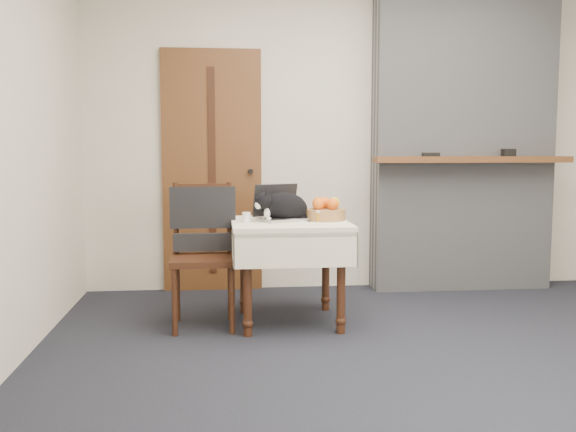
# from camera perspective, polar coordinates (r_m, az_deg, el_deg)

# --- Properties ---
(ground) EXTENTS (4.50, 4.50, 0.00)m
(ground) POSITION_cam_1_polar(r_m,az_deg,el_deg) (3.78, 12.05, -12.46)
(ground) COLOR black
(ground) RESTS_ON ground
(room_shell) EXTENTS (4.52, 4.01, 2.61)m
(room_shell) POSITION_cam_1_polar(r_m,az_deg,el_deg) (4.07, 10.53, 14.05)
(room_shell) COLOR beige
(room_shell) RESTS_ON ground
(door) EXTENTS (0.82, 0.10, 2.00)m
(door) POSITION_cam_1_polar(r_m,az_deg,el_deg) (5.38, -6.76, 3.98)
(door) COLOR brown
(door) RESTS_ON ground
(chimney) EXTENTS (1.62, 0.48, 2.60)m
(chimney) POSITION_cam_1_polar(r_m,az_deg,el_deg) (5.63, 15.25, 6.93)
(chimney) COLOR gray
(chimney) RESTS_ON ground
(side_table) EXTENTS (0.78, 0.78, 0.70)m
(side_table) POSITION_cam_1_polar(r_m,az_deg,el_deg) (4.35, 0.14, -1.93)
(side_table) COLOR #35170E
(side_table) RESTS_ON ground
(laptop) EXTENTS (0.41, 0.39, 0.24)m
(laptop) POSITION_cam_1_polar(r_m,az_deg,el_deg) (4.39, -0.65, 0.43)
(laptop) COLOR #B7B7BC
(laptop) RESTS_ON side_table
(cat) EXTENTS (0.46, 0.27, 0.22)m
(cat) POSITION_cam_1_polar(r_m,az_deg,el_deg) (4.33, -0.28, 0.81)
(cat) COLOR black
(cat) RESTS_ON side_table
(cream_jar) EXTENTS (0.06, 0.06, 0.07)m
(cream_jar) POSITION_cam_1_polar(r_m,az_deg,el_deg) (4.29, -3.73, -0.10)
(cream_jar) COLOR white
(cream_jar) RESTS_ON side_table
(pill_bottle) EXTENTS (0.04, 0.04, 0.08)m
(pill_bottle) POSITION_cam_1_polar(r_m,az_deg,el_deg) (4.28, 2.73, 0.01)
(pill_bottle) COLOR #B36E16
(pill_bottle) RESTS_ON side_table
(fruit_basket) EXTENTS (0.27, 0.27, 0.15)m
(fruit_basket) POSITION_cam_1_polar(r_m,az_deg,el_deg) (4.39, 3.34, 0.45)
(fruit_basket) COLOR #AE8246
(fruit_basket) RESTS_ON side_table
(desk_clutter) EXTENTS (0.12, 0.06, 0.01)m
(desk_clutter) POSITION_cam_1_polar(r_m,az_deg,el_deg) (4.42, 2.66, -0.29)
(desk_clutter) COLOR black
(desk_clutter) RESTS_ON side_table
(chair) EXTENTS (0.45, 0.43, 0.96)m
(chair) POSITION_cam_1_polar(r_m,az_deg,el_deg) (4.36, -7.56, -1.63)
(chair) COLOR #35170E
(chair) RESTS_ON ground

